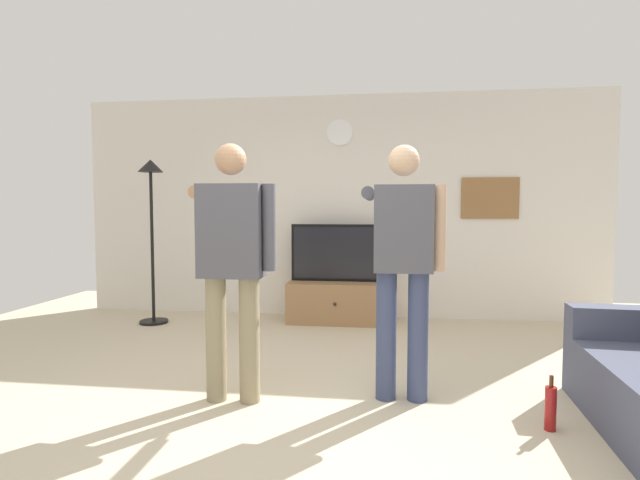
% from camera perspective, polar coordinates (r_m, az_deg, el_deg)
% --- Properties ---
extents(ground_plane, '(8.40, 8.40, 0.00)m').
position_cam_1_polar(ground_plane, '(3.28, -3.05, -20.05)').
color(ground_plane, beige).
extents(back_wall, '(6.40, 0.10, 2.70)m').
position_cam_1_polar(back_wall, '(5.93, 2.08, 3.97)').
color(back_wall, silver).
rests_on(back_wall, ground_plane).
extents(tv_stand, '(1.14, 0.57, 0.47)m').
position_cam_1_polar(tv_stand, '(5.68, 2.06, -7.33)').
color(tv_stand, '#997047').
rests_on(tv_stand, ground_plane).
extents(television, '(1.10, 0.07, 0.67)m').
position_cam_1_polar(television, '(5.64, 2.12, -1.53)').
color(television, black).
rests_on(television, tv_stand).
extents(wall_clock, '(0.31, 0.03, 0.31)m').
position_cam_1_polar(wall_clock, '(5.94, 2.37, 12.66)').
color(wall_clock, white).
extents(framed_picture, '(0.66, 0.04, 0.48)m').
position_cam_1_polar(framed_picture, '(5.98, 19.57, 4.72)').
color(framed_picture, olive).
extents(floor_lamp, '(0.32, 0.32, 1.89)m').
position_cam_1_polar(floor_lamp, '(5.82, -19.44, 3.76)').
color(floor_lamp, black).
rests_on(floor_lamp, ground_plane).
extents(person_standing_nearer_lamp, '(0.61, 0.78, 1.76)m').
position_cam_1_polar(person_standing_nearer_lamp, '(3.31, -10.41, -1.89)').
color(person_standing_nearer_lamp, gray).
rests_on(person_standing_nearer_lamp, ground_plane).
extents(person_standing_nearer_couch, '(0.57, 0.78, 1.75)m').
position_cam_1_polar(person_standing_nearer_couch, '(3.33, 9.82, -2.00)').
color(person_standing_nearer_couch, '#384266').
rests_on(person_standing_nearer_couch, ground_plane).
extents(beverage_bottle, '(0.07, 0.07, 0.33)m').
position_cam_1_polar(beverage_bottle, '(3.32, 25.76, -17.54)').
color(beverage_bottle, maroon).
rests_on(beverage_bottle, ground_plane).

